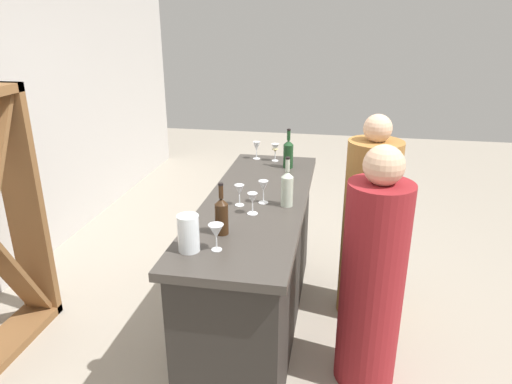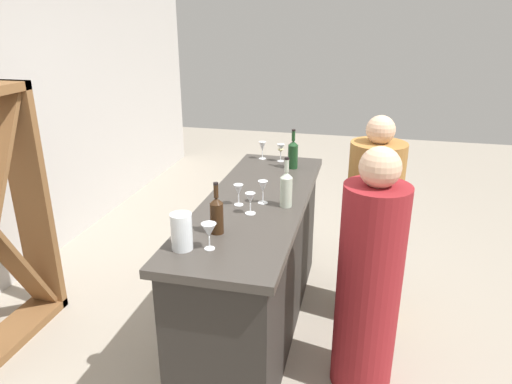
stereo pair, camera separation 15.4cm
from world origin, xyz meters
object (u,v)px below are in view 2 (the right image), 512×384
at_px(wine_bottle_second_left_clear_pale, 286,188).
at_px(person_left_guest, 369,284).
at_px(wine_glass_far_center, 239,191).
at_px(wine_glass_far_right, 262,147).
at_px(wine_glass_near_right, 281,149).
at_px(wine_glass_near_left, 263,187).
at_px(water_pitcher, 182,232).
at_px(wine_bottle_center_olive_green, 293,154).
at_px(wine_bottle_leftmost_amber_brown, 217,214).
at_px(wine_glass_near_center, 250,199).
at_px(person_center_guest, 371,230).
at_px(wine_glass_far_left, 209,231).

bearing_deg(wine_bottle_second_left_clear_pale, person_left_guest, -119.88).
relative_size(wine_glass_far_center, wine_glass_far_right, 0.93).
height_order(wine_glass_near_right, wine_glass_far_right, wine_glass_far_right).
height_order(wine_glass_near_left, wine_glass_far_right, wine_glass_near_left).
xyz_separation_m(wine_bottle_second_left_clear_pale, water_pitcher, (-0.70, 0.43, -0.02)).
distance_m(wine_bottle_second_left_clear_pale, wine_glass_far_right, 1.06).
bearing_deg(wine_bottle_second_left_clear_pale, wine_glass_near_left, 83.30).
distance_m(wine_bottle_second_left_clear_pale, wine_bottle_center_olive_green, 0.81).
xyz_separation_m(wine_bottle_second_left_clear_pale, person_left_guest, (-0.32, -0.55, -0.43)).
height_order(wine_glass_near_left, wine_glass_far_center, wine_glass_near_left).
xyz_separation_m(wine_bottle_center_olive_green, wine_glass_far_center, (-0.85, 0.21, -0.02)).
bearing_deg(wine_bottle_leftmost_amber_brown, person_left_guest, -79.49).
height_order(wine_glass_near_center, person_center_guest, person_center_guest).
height_order(wine_glass_near_left, wine_glass_near_right, wine_glass_near_left).
bearing_deg(wine_glass_far_left, person_center_guest, -37.98).
bearing_deg(wine_glass_near_center, wine_bottle_second_left_clear_pale, -48.53).
height_order(wine_bottle_center_olive_green, person_center_guest, person_center_guest).
xyz_separation_m(wine_glass_near_center, wine_glass_far_center, (0.12, 0.11, 0.00)).
bearing_deg(wine_bottle_center_olive_green, wine_bottle_leftmost_amber_brown, 170.19).
bearing_deg(person_center_guest, wine_bottle_leftmost_amber_brown, 39.98).
bearing_deg(wine_bottle_center_olive_green, wine_glass_far_center, 165.97).
bearing_deg(person_center_guest, wine_glass_near_right, -41.54).
bearing_deg(person_center_guest, wine_glass_far_center, 22.49).
xyz_separation_m(water_pitcher, person_left_guest, (0.38, -0.98, -0.40)).
bearing_deg(wine_bottle_center_olive_green, wine_glass_near_left, 175.01).
bearing_deg(wine_glass_near_right, wine_glass_far_left, 177.34).
bearing_deg(person_center_guest, person_left_guest, 83.84).
distance_m(wine_bottle_second_left_clear_pale, wine_glass_near_right, 0.99).
relative_size(wine_glass_far_left, wine_glass_far_right, 0.97).
xyz_separation_m(wine_bottle_leftmost_amber_brown, wine_glass_near_right, (1.44, -0.10, -0.01)).
bearing_deg(person_center_guest, wine_glass_far_left, 46.33).
bearing_deg(wine_glass_near_center, wine_bottle_center_olive_green, -6.17).
relative_size(wine_bottle_center_olive_green, wine_glass_far_center, 2.26).
bearing_deg(water_pitcher, wine_glass_far_right, -1.56).
relative_size(wine_bottle_leftmost_amber_brown, wine_bottle_second_left_clear_pale, 0.92).
distance_m(wine_glass_far_right, person_center_guest, 1.17).
xyz_separation_m(wine_bottle_center_olive_green, wine_glass_far_left, (-1.47, 0.20, -0.02)).
bearing_deg(person_center_guest, water_pitcher, 42.82).
relative_size(wine_bottle_center_olive_green, wine_glass_near_center, 2.32).
xyz_separation_m(wine_bottle_leftmost_amber_brown, person_center_guest, (0.88, -0.86, -0.41)).
xyz_separation_m(wine_bottle_center_olive_green, water_pitcher, (-1.50, 0.34, -0.02)).
xyz_separation_m(wine_bottle_leftmost_amber_brown, person_left_guest, (0.16, -0.86, -0.42)).
relative_size(wine_bottle_leftmost_amber_brown, wine_glass_near_left, 1.97).
bearing_deg(wine_glass_far_right, wine_bottle_center_olive_green, -123.40).
bearing_deg(wine_glass_near_right, wine_bottle_center_olive_green, -142.42).
xyz_separation_m(wine_bottle_leftmost_amber_brown, wine_glass_far_center, (0.43, -0.01, -0.02)).
xyz_separation_m(wine_bottle_second_left_clear_pale, wine_glass_far_right, (0.99, 0.38, -0.02)).
height_order(wine_bottle_center_olive_green, wine_glass_far_right, wine_bottle_center_olive_green).
bearing_deg(wine_glass_near_right, wine_glass_near_center, -179.04).
bearing_deg(wine_bottle_center_olive_green, water_pitcher, 167.30).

